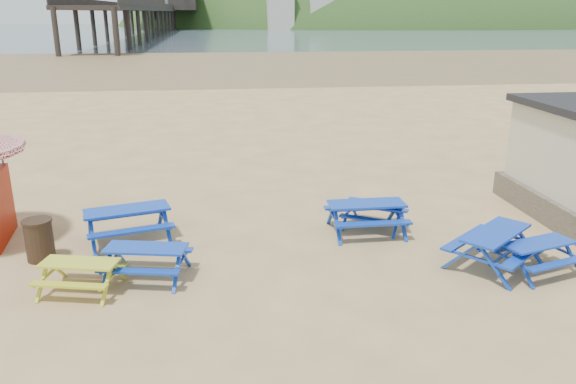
{
  "coord_description": "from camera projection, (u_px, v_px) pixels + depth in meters",
  "views": [
    {
      "loc": [
        -1.82,
        -12.29,
        5.47
      ],
      "look_at": [
        -0.04,
        1.5,
        1.0
      ],
      "focal_mm": 35.0,
      "sensor_mm": 36.0,
      "label": 1
    }
  ],
  "objects": [
    {
      "name": "ground",
      "position": [
        298.0,
        250.0,
        13.5
      ],
      "size": [
        400.0,
        400.0,
        0.0
      ],
      "primitive_type": "plane",
      "color": "tan",
      "rests_on": "ground"
    },
    {
      "name": "wet_sand",
      "position": [
        230.0,
        61.0,
        65.43
      ],
      "size": [
        400.0,
        400.0,
        0.0
      ],
      "primitive_type": "plane",
      "color": "olive",
      "rests_on": "ground"
    },
    {
      "name": "sea",
      "position": [
        219.0,
        30.0,
        174.02
      ],
      "size": [
        400.0,
        400.0,
        0.0
      ],
      "primitive_type": "plane",
      "color": "#475966",
      "rests_on": "ground"
    },
    {
      "name": "picnic_table_blue_a",
      "position": [
        128.0,
        225.0,
        13.95
      ],
      "size": [
        2.4,
        2.12,
        0.85
      ],
      "rotation": [
        0.0,
        0.0,
        0.27
      ],
      "color": "navy",
      "rests_on": "ground"
    },
    {
      "name": "picnic_table_blue_b",
      "position": [
        374.0,
        215.0,
        14.87
      ],
      "size": [
        2.0,
        1.89,
        0.66
      ],
      "rotation": [
        0.0,
        0.0,
        -0.55
      ],
      "color": "navy",
      "rests_on": "ground"
    },
    {
      "name": "picnic_table_blue_c",
      "position": [
        366.0,
        218.0,
        14.48
      ],
      "size": [
        1.95,
        1.58,
        0.82
      ],
      "rotation": [
        0.0,
        0.0,
        0.0
      ],
      "color": "navy",
      "rests_on": "ground"
    },
    {
      "name": "picnic_table_blue_d",
      "position": [
        147.0,
        262.0,
        12.0
      ],
      "size": [
        1.96,
        1.7,
        0.72
      ],
      "rotation": [
        0.0,
        0.0,
        -0.2
      ],
      "color": "navy",
      "rests_on": "ground"
    },
    {
      "name": "picnic_table_blue_e",
      "position": [
        537.0,
        257.0,
        12.32
      ],
      "size": [
        1.94,
        1.72,
        0.69
      ],
      "rotation": [
        0.0,
        0.0,
        0.28
      ],
      "color": "navy",
      "rests_on": "ground"
    },
    {
      "name": "picnic_table_blue_f",
      "position": [
        494.0,
        249.0,
        12.54
      ],
      "size": [
        2.57,
        2.52,
        0.84
      ],
      "rotation": [
        0.0,
        0.0,
        0.69
      ],
      "color": "navy",
      "rests_on": "ground"
    },
    {
      "name": "picnic_table_yellow",
      "position": [
        81.0,
        276.0,
        11.45
      ],
      "size": [
        1.79,
        1.56,
        0.65
      ],
      "rotation": [
        0.0,
        0.0,
        -0.23
      ],
      "color": "#ABC11A",
      "rests_on": "ground"
    },
    {
      "name": "litter_bin",
      "position": [
        39.0,
        240.0,
        12.85
      ],
      "size": [
        0.67,
        0.67,
        0.98
      ],
      "color": "#312616",
      "rests_on": "ground"
    },
    {
      "name": "pier",
      "position": [
        161.0,
        12.0,
        177.94
      ],
      "size": [
        24.0,
        220.0,
        39.29
      ],
      "color": "black",
      "rests_on": "ground"
    },
    {
      "name": "headland_town",
      "position": [
        426.0,
        49.0,
        244.33
      ],
      "size": [
        264.0,
        144.0,
        108.0
      ],
      "color": "#2D4C1E",
      "rests_on": "ground"
    }
  ]
}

